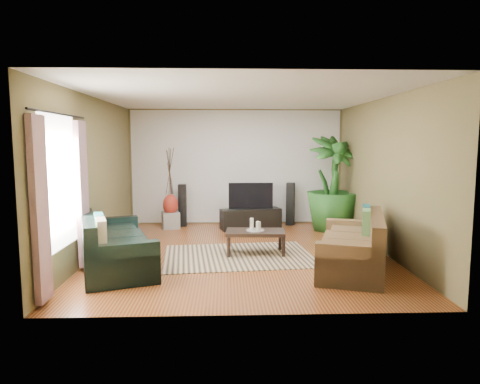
{
  "coord_description": "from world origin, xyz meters",
  "views": [
    {
      "loc": [
        -0.27,
        -7.35,
        1.93
      ],
      "look_at": [
        0.0,
        0.2,
        1.05
      ],
      "focal_mm": 32.0,
      "sensor_mm": 36.0,
      "label": 1
    }
  ],
  "objects_px": {
    "sofa_right": "(351,242)",
    "pedestal": "(171,220)",
    "tv_stand": "(251,219)",
    "coffee_table": "(255,242)",
    "speaker_left": "(182,205)",
    "speaker_right": "(290,204)",
    "sofa_left": "(115,239)",
    "television": "(251,196)",
    "potted_plant": "(333,183)",
    "vase": "(170,205)",
    "side_table": "(124,230)"
  },
  "relations": [
    {
      "from": "sofa_right",
      "to": "potted_plant",
      "type": "bearing_deg",
      "value": -170.42
    },
    {
      "from": "coffee_table",
      "to": "television",
      "type": "bearing_deg",
      "value": 92.22
    },
    {
      "from": "potted_plant",
      "to": "vase",
      "type": "relative_size",
      "value": 4.39
    },
    {
      "from": "pedestal",
      "to": "vase",
      "type": "relative_size",
      "value": 0.78
    },
    {
      "from": "speaker_left",
      "to": "pedestal",
      "type": "height_order",
      "value": "speaker_left"
    },
    {
      "from": "potted_plant",
      "to": "coffee_table",
      "type": "bearing_deg",
      "value": -132.7
    },
    {
      "from": "coffee_table",
      "to": "speaker_left",
      "type": "height_order",
      "value": "speaker_left"
    },
    {
      "from": "sofa_right",
      "to": "coffee_table",
      "type": "distance_m",
      "value": 1.7
    },
    {
      "from": "sofa_right",
      "to": "speaker_right",
      "type": "relative_size",
      "value": 2.02
    },
    {
      "from": "television",
      "to": "potted_plant",
      "type": "relative_size",
      "value": 0.48
    },
    {
      "from": "speaker_right",
      "to": "vase",
      "type": "distance_m",
      "value": 2.77
    },
    {
      "from": "coffee_table",
      "to": "sofa_right",
      "type": "bearing_deg",
      "value": -30.31
    },
    {
      "from": "vase",
      "to": "side_table",
      "type": "distance_m",
      "value": 1.56
    },
    {
      "from": "sofa_left",
      "to": "sofa_right",
      "type": "distance_m",
      "value": 3.65
    },
    {
      "from": "sofa_right",
      "to": "side_table",
      "type": "xyz_separation_m",
      "value": [
        -3.89,
        1.9,
        -0.19
      ]
    },
    {
      "from": "sofa_right",
      "to": "speaker_left",
      "type": "xyz_separation_m",
      "value": [
        -2.9,
        3.49,
        0.06
      ]
    },
    {
      "from": "speaker_left",
      "to": "speaker_right",
      "type": "relative_size",
      "value": 0.98
    },
    {
      "from": "television",
      "to": "speaker_left",
      "type": "xyz_separation_m",
      "value": [
        -1.56,
        0.33,
        -0.26
      ]
    },
    {
      "from": "sofa_left",
      "to": "speaker_left",
      "type": "relative_size",
      "value": 2.35
    },
    {
      "from": "sofa_left",
      "to": "vase",
      "type": "xyz_separation_m",
      "value": [
        0.49,
        2.94,
        0.11
      ]
    },
    {
      "from": "sofa_left",
      "to": "coffee_table",
      "type": "height_order",
      "value": "sofa_left"
    },
    {
      "from": "sofa_right",
      "to": "tv_stand",
      "type": "bearing_deg",
      "value": -138.7
    },
    {
      "from": "pedestal",
      "to": "vase",
      "type": "height_order",
      "value": "vase"
    },
    {
      "from": "sofa_right",
      "to": "vase",
      "type": "xyz_separation_m",
      "value": [
        -3.14,
        3.23,
        0.11
      ]
    },
    {
      "from": "tv_stand",
      "to": "side_table",
      "type": "height_order",
      "value": "side_table"
    },
    {
      "from": "potted_plant",
      "to": "side_table",
      "type": "xyz_separation_m",
      "value": [
        -4.33,
        -1.04,
        -0.8
      ]
    },
    {
      "from": "potted_plant",
      "to": "sofa_left",
      "type": "bearing_deg",
      "value": -146.99
    },
    {
      "from": "sofa_left",
      "to": "pedestal",
      "type": "relative_size",
      "value": 6.16
    },
    {
      "from": "coffee_table",
      "to": "pedestal",
      "type": "xyz_separation_m",
      "value": [
        -1.74,
        2.29,
        -0.02
      ]
    },
    {
      "from": "sofa_right",
      "to": "speaker_right",
      "type": "distance_m",
      "value": 3.57
    },
    {
      "from": "sofa_right",
      "to": "pedestal",
      "type": "distance_m",
      "value": 4.52
    },
    {
      "from": "pedestal",
      "to": "side_table",
      "type": "bearing_deg",
      "value": -119.09
    },
    {
      "from": "speaker_left",
      "to": "vase",
      "type": "bearing_deg",
      "value": -132.51
    },
    {
      "from": "coffee_table",
      "to": "television",
      "type": "relative_size",
      "value": 1.02
    },
    {
      "from": "speaker_left",
      "to": "vase",
      "type": "xyz_separation_m",
      "value": [
        -0.24,
        -0.25,
        0.05
      ]
    },
    {
      "from": "coffee_table",
      "to": "tv_stand",
      "type": "relative_size",
      "value": 0.75
    },
    {
      "from": "sofa_left",
      "to": "television",
      "type": "xyz_separation_m",
      "value": [
        2.29,
        2.87,
        0.32
      ]
    },
    {
      "from": "speaker_right",
      "to": "vase",
      "type": "height_order",
      "value": "speaker_right"
    },
    {
      "from": "potted_plant",
      "to": "pedestal",
      "type": "height_order",
      "value": "potted_plant"
    },
    {
      "from": "speaker_left",
      "to": "pedestal",
      "type": "bearing_deg",
      "value": -132.51
    },
    {
      "from": "side_table",
      "to": "tv_stand",
      "type": "bearing_deg",
      "value": 25.95
    },
    {
      "from": "coffee_table",
      "to": "potted_plant",
      "type": "height_order",
      "value": "potted_plant"
    },
    {
      "from": "television",
      "to": "pedestal",
      "type": "distance_m",
      "value": 1.89
    },
    {
      "from": "vase",
      "to": "coffee_table",
      "type": "bearing_deg",
      "value": -52.71
    },
    {
      "from": "tv_stand",
      "to": "coffee_table",
      "type": "bearing_deg",
      "value": -106.38
    },
    {
      "from": "sofa_left",
      "to": "potted_plant",
      "type": "xyz_separation_m",
      "value": [
        4.07,
        2.65,
        0.61
      ]
    },
    {
      "from": "sofa_left",
      "to": "television",
      "type": "bearing_deg",
      "value": -58.07
    },
    {
      "from": "pedestal",
      "to": "side_table",
      "type": "relative_size",
      "value": 0.78
    },
    {
      "from": "tv_stand",
      "to": "television",
      "type": "xyz_separation_m",
      "value": [
        0.0,
        0.02,
        0.52
      ]
    },
    {
      "from": "television",
      "to": "potted_plant",
      "type": "height_order",
      "value": "potted_plant"
    }
  ]
}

